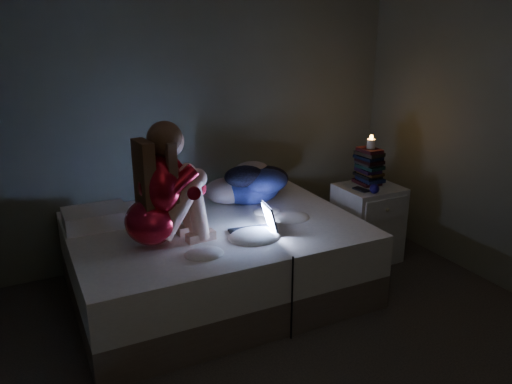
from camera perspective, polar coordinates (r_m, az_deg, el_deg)
floor at (r=3.28m, az=7.36°, el=-18.83°), size 3.60×3.80×0.02m
wall_back at (r=4.37m, az=-5.95°, el=9.53°), size 3.60×0.02×2.60m
bed at (r=3.86m, az=-4.60°, el=-7.48°), size 2.06×1.55×0.57m
pillow at (r=3.85m, az=-17.72°, el=-2.77°), size 0.45×0.32×0.13m
woman at (r=3.28m, az=-12.11°, el=0.57°), size 0.55×0.39×0.83m
laptop at (r=3.51m, az=-0.45°, el=-3.12°), size 0.33×0.26×0.22m
clothes_pile at (r=4.17m, az=-0.72°, el=1.21°), size 0.65×0.57×0.33m
nightstand at (r=4.49m, az=12.49°, el=-3.43°), size 0.50×0.45×0.66m
book_stack at (r=4.41m, az=12.74°, el=3.02°), size 0.19×0.25×0.34m
candle at (r=4.36m, az=12.93°, el=5.65°), size 0.07×0.07×0.08m
phone at (r=4.26m, az=11.81°, el=0.29°), size 0.09×0.15×0.01m
blue_orb at (r=4.19m, az=13.27°, el=0.36°), size 0.08×0.08×0.08m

